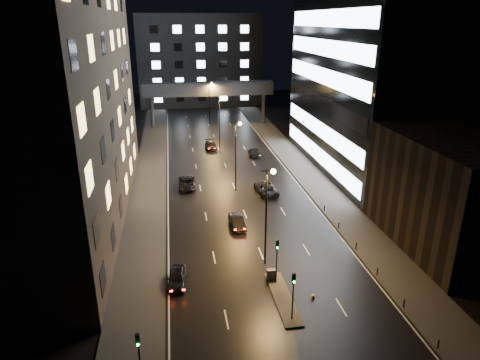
{
  "coord_description": "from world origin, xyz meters",
  "views": [
    {
      "loc": [
        -8.49,
        -28.89,
        23.23
      ],
      "look_at": [
        -0.36,
        21.8,
        4.0
      ],
      "focal_mm": 32.0,
      "sensor_mm": 36.0,
      "label": 1
    }
  ],
  "objects_px": {
    "car_toward_b": "(254,152)",
    "car_away_a": "(177,278)",
    "car_toward_a": "(266,188)",
    "car_away_c": "(187,183)",
    "car_away_d": "(211,145)",
    "car_away_b": "(237,222)",
    "utility_cabinet": "(271,275)"
  },
  "relations": [
    {
      "from": "car_away_d",
      "to": "car_toward_a",
      "type": "bearing_deg",
      "value": -77.67
    },
    {
      "from": "car_toward_a",
      "to": "car_toward_b",
      "type": "bearing_deg",
      "value": -99.98
    },
    {
      "from": "car_away_c",
      "to": "car_toward_a",
      "type": "bearing_deg",
      "value": -18.08
    },
    {
      "from": "car_away_b",
      "to": "car_toward_a",
      "type": "height_order",
      "value": "car_toward_a"
    },
    {
      "from": "car_away_b",
      "to": "utility_cabinet",
      "type": "bearing_deg",
      "value": -86.08
    },
    {
      "from": "car_away_c",
      "to": "car_toward_a",
      "type": "distance_m",
      "value": 11.72
    },
    {
      "from": "utility_cabinet",
      "to": "car_away_c",
      "type": "bearing_deg",
      "value": 106.49
    },
    {
      "from": "car_away_c",
      "to": "car_toward_b",
      "type": "relative_size",
      "value": 1.11
    },
    {
      "from": "utility_cabinet",
      "to": "car_away_a",
      "type": "bearing_deg",
      "value": 175.63
    },
    {
      "from": "car_away_b",
      "to": "car_away_d",
      "type": "distance_m",
      "value": 33.42
    },
    {
      "from": "car_away_a",
      "to": "car_toward_a",
      "type": "xyz_separation_m",
      "value": [
        13.05,
        20.69,
        0.08
      ]
    },
    {
      "from": "car_away_c",
      "to": "car_away_d",
      "type": "bearing_deg",
      "value": 75.55
    },
    {
      "from": "car_away_c",
      "to": "utility_cabinet",
      "type": "distance_m",
      "value": 26.31
    },
    {
      "from": "car_away_a",
      "to": "car_toward_a",
      "type": "relative_size",
      "value": 0.73
    },
    {
      "from": "car_away_a",
      "to": "car_away_b",
      "type": "relative_size",
      "value": 0.97
    },
    {
      "from": "utility_cabinet",
      "to": "car_away_b",
      "type": "bearing_deg",
      "value": 98.5
    },
    {
      "from": "car_toward_b",
      "to": "car_away_a",
      "type": "bearing_deg",
      "value": 70.79
    },
    {
      "from": "car_away_d",
      "to": "utility_cabinet",
      "type": "height_order",
      "value": "car_away_d"
    },
    {
      "from": "car_away_c",
      "to": "car_away_d",
      "type": "relative_size",
      "value": 1.06
    },
    {
      "from": "car_away_d",
      "to": "utility_cabinet",
      "type": "xyz_separation_m",
      "value": [
        1.4,
        -45.12,
        -0.02
      ]
    },
    {
      "from": "utility_cabinet",
      "to": "car_toward_a",
      "type": "bearing_deg",
      "value": 80.32
    },
    {
      "from": "car_away_a",
      "to": "car_toward_a",
      "type": "distance_m",
      "value": 24.46
    },
    {
      "from": "car_away_b",
      "to": "utility_cabinet",
      "type": "xyz_separation_m",
      "value": [
        1.45,
        -11.7,
        0.01
      ]
    },
    {
      "from": "car_away_a",
      "to": "utility_cabinet",
      "type": "distance_m",
      "value": 8.85
    },
    {
      "from": "car_away_c",
      "to": "car_toward_b",
      "type": "distance_m",
      "value": 19.15
    },
    {
      "from": "car_away_a",
      "to": "car_away_c",
      "type": "height_order",
      "value": "car_away_c"
    },
    {
      "from": "car_away_c",
      "to": "car_away_d",
      "type": "height_order",
      "value": "car_away_c"
    },
    {
      "from": "car_away_d",
      "to": "car_away_c",
      "type": "bearing_deg",
      "value": -106.56
    },
    {
      "from": "car_away_b",
      "to": "car_away_c",
      "type": "bearing_deg",
      "value": 108.3
    },
    {
      "from": "car_away_a",
      "to": "utility_cabinet",
      "type": "xyz_separation_m",
      "value": [
        8.8,
        -0.9,
        0.01
      ]
    },
    {
      "from": "car_away_a",
      "to": "car_away_d",
      "type": "height_order",
      "value": "car_away_d"
    },
    {
      "from": "car_away_a",
      "to": "car_toward_a",
      "type": "bearing_deg",
      "value": 63.3
    }
  ]
}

